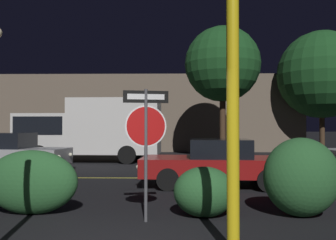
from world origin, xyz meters
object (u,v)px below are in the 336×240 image
(hedge_bush_2, at_px, (204,192))
(hedge_bush_3, at_px, (301,177))
(yellow_pole_right, at_px, (233,122))
(tree_0, at_px, (322,75))
(tree_1, at_px, (223,64))
(stop_sign, at_px, (146,128))
(passing_car_1, at_px, (9,153))
(hedge_bush_1, at_px, (32,182))
(passing_car_2, at_px, (217,162))
(delivery_truck, at_px, (90,129))

(hedge_bush_2, relative_size, hedge_bush_3, 0.78)
(yellow_pole_right, height_order, tree_0, tree_0)
(yellow_pole_right, relative_size, hedge_bush_3, 2.35)
(tree_0, distance_m, tree_1, 7.97)
(stop_sign, height_order, passing_car_1, stop_sign)
(hedge_bush_2, distance_m, tree_1, 13.66)
(yellow_pole_right, xyz_separation_m, passing_car_1, (-6.99, 8.90, -1.03))
(stop_sign, distance_m, hedge_bush_3, 3.09)
(yellow_pole_right, relative_size, tree_1, 0.50)
(hedge_bush_1, height_order, tree_0, tree_0)
(passing_car_1, bearing_deg, passing_car_2, 72.00)
(passing_car_1, bearing_deg, delivery_truck, 160.14)
(passing_car_2, bearing_deg, hedge_bush_3, -158.90)
(stop_sign, xyz_separation_m, tree_0, (9.86, 17.23, 3.35))
(tree_1, bearing_deg, passing_car_1, -145.96)
(hedge_bush_3, xyz_separation_m, tree_1, (0.13, 12.67, 4.27))
(stop_sign, distance_m, tree_0, 20.14)
(passing_car_1, bearing_deg, stop_sign, 43.22)
(delivery_truck, bearing_deg, tree_1, -74.57)
(hedge_bush_3, bearing_deg, passing_car_1, 141.81)
(hedge_bush_1, xyz_separation_m, hedge_bush_3, (5.18, -0.09, 0.12))
(hedge_bush_3, xyz_separation_m, delivery_truck, (-6.59, 11.14, 0.87))
(hedge_bush_1, relative_size, passing_car_1, 0.41)
(tree_1, bearing_deg, tree_0, 31.09)
(hedge_bush_3, relative_size, tree_1, 0.21)
(delivery_truck, bearing_deg, tree_0, -64.81)
(tree_0, bearing_deg, yellow_pole_right, -114.37)
(stop_sign, bearing_deg, delivery_truck, 95.44)
(hedge_bush_1, xyz_separation_m, tree_0, (12.13, 16.70, 4.40))
(stop_sign, xyz_separation_m, tree_1, (3.04, 13.12, 3.34))
(yellow_pole_right, bearing_deg, hedge_bush_1, 148.08)
(hedge_bush_3, xyz_separation_m, passing_car_2, (-1.20, 3.64, -0.07))
(yellow_pole_right, bearing_deg, delivery_truck, 110.57)
(hedge_bush_2, bearing_deg, yellow_pole_right, -83.83)
(yellow_pole_right, height_order, passing_car_2, yellow_pole_right)
(yellow_pole_right, distance_m, hedge_bush_2, 2.44)
(hedge_bush_1, relative_size, tree_1, 0.26)
(hedge_bush_2, height_order, passing_car_1, passing_car_1)
(hedge_bush_1, distance_m, delivery_truck, 11.18)
(passing_car_2, distance_m, tree_1, 10.11)
(delivery_truck, bearing_deg, passing_car_2, -141.72)
(hedge_bush_3, relative_size, passing_car_2, 0.34)
(tree_0, bearing_deg, passing_car_2, -121.78)
(tree_0, height_order, tree_1, tree_0)
(hedge_bush_1, bearing_deg, delivery_truck, 97.30)
(hedge_bush_2, bearing_deg, hedge_bush_1, 177.35)
(yellow_pole_right, distance_m, hedge_bush_1, 4.35)
(yellow_pole_right, xyz_separation_m, hedge_bush_2, (-0.22, 2.07, -1.28))
(stop_sign, height_order, hedge_bush_1, stop_sign)
(tree_1, bearing_deg, hedge_bush_3, -90.57)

